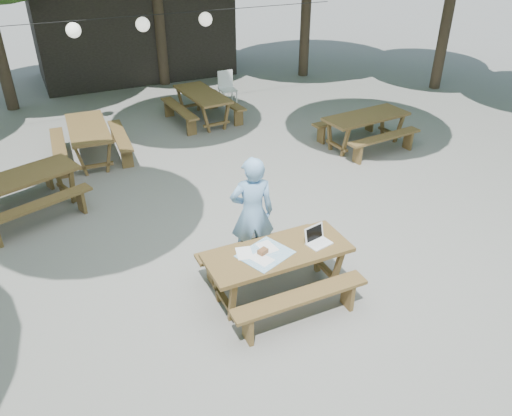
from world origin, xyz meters
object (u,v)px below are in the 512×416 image
object	(u,v)px
plastic_chair	(228,95)
picnic_table_nw	(22,195)
woman	(252,213)
main_picnic_table	(277,272)

from	to	relation	value
plastic_chair	picnic_table_nw	bearing A→B (deg)	-141.38
woman	plastic_chair	xyz separation A→B (m)	(2.55, 7.17, -0.64)
plastic_chair	woman	bearing A→B (deg)	-106.99
main_picnic_table	woman	xyz separation A→B (m)	(-0.00, 0.82, 0.51)
picnic_table_nw	plastic_chair	xyz separation A→B (m)	(5.63, 4.09, -0.13)
picnic_table_nw	woman	world-z (taller)	woman
main_picnic_table	picnic_table_nw	size ratio (longest dim) A/B	0.86
picnic_table_nw	plastic_chair	distance (m)	6.96
main_picnic_table	picnic_table_nw	bearing A→B (deg)	128.33
main_picnic_table	plastic_chair	xyz separation A→B (m)	(2.55, 7.99, -0.13)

